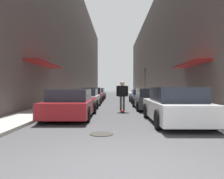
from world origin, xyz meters
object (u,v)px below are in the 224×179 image
parked_car_left_3 (97,94)px  manhole_cover (102,134)px  parked_car_left_1 (85,98)px  traffic_light (145,79)px  parked_car_right_2 (141,96)px  parked_car_left_0 (71,104)px  parked_car_right_0 (175,106)px  skateboarder (122,93)px  parked_car_left_2 (92,95)px  parked_car_right_1 (150,99)px

parked_car_left_3 → manhole_cover: 19.52m
parked_car_left_1 → traffic_light: (6.29, 14.73, 1.90)m
parked_car_left_1 → parked_car_right_2: 6.34m
parked_car_left_0 → parked_car_right_0: 4.67m
skateboarder → parked_car_right_2: bearing=75.4°
parked_car_left_3 → skateboarder: skateboarder is taller
parked_car_left_0 → manhole_cover: bearing=-65.6°
parked_car_left_2 → parked_car_left_1: bearing=-90.3°
parked_car_left_3 → traffic_light: traffic_light is taller
parked_car_left_0 → manhole_cover: parked_car_left_0 is taller
parked_car_right_2 → parked_car_right_0: bearing=-90.0°
parked_car_right_0 → skateboarder: bearing=116.5°
manhole_cover → traffic_light: traffic_light is taller
parked_car_left_0 → skateboarder: (2.47, 2.28, 0.45)m
skateboarder → traffic_light: bearing=78.1°
parked_car_right_1 → skateboarder: (-1.87, -1.67, 0.45)m
parked_car_left_0 → manhole_cover: 4.05m
parked_car_left_0 → skateboarder: 3.39m
parked_car_left_1 → parked_car_right_0: bearing=-56.6°
parked_car_left_2 → parked_car_right_1: parked_car_left_2 is taller
manhole_cover → parked_car_left_1: bearing=101.1°
parked_car_left_3 → skateboarder: (2.61, -13.50, 0.45)m
parked_car_left_2 → parked_car_right_0: bearing=-68.9°
parked_car_left_2 → parked_car_right_2: (4.46, -0.29, -0.07)m
parked_car_left_2 → traffic_light: traffic_light is taller
parked_car_right_0 → parked_car_right_1: (-0.06, 5.54, -0.04)m
parked_car_right_0 → skateboarder: 4.35m
parked_car_right_1 → parked_car_left_1: bearing=164.0°
parked_car_left_0 → parked_car_left_2: parked_car_left_2 is taller
parked_car_right_2 → skateboarder: skateboarder is taller
parked_car_left_0 → skateboarder: bearing=42.8°
parked_car_left_0 → parked_car_left_1: size_ratio=1.22×
parked_car_left_0 → parked_car_left_3: parked_car_left_3 is taller
parked_car_left_2 → traffic_light: size_ratio=1.07×
parked_car_left_0 → parked_car_left_3: (-0.15, 15.78, 0.00)m
parked_car_right_1 → parked_car_right_2: parked_car_right_1 is taller
parked_car_left_2 → parked_car_right_2: bearing=-3.7°
parked_car_right_0 → skateboarder: skateboarder is taller
parked_car_left_2 → parked_car_right_1: bearing=-53.9°
parked_car_left_1 → parked_car_left_2: bearing=89.7°
traffic_light → parked_car_right_2: bearing=-100.0°
parked_car_left_3 → parked_car_left_2: bearing=-89.2°
parked_car_right_2 → manhole_cover: bearing=-101.6°
parked_car_left_2 → parked_car_right_0: parked_car_right_0 is taller
parked_car_right_0 → manhole_cover: parked_car_right_0 is taller
parked_car_left_0 → parked_car_right_2: size_ratio=1.11×
parked_car_right_2 → traffic_light: bearing=80.0°
parked_car_left_0 → parked_car_right_0: size_ratio=1.06×
parked_car_left_1 → traffic_light: size_ratio=0.99×
parked_car_left_0 → traffic_light: bearing=72.8°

